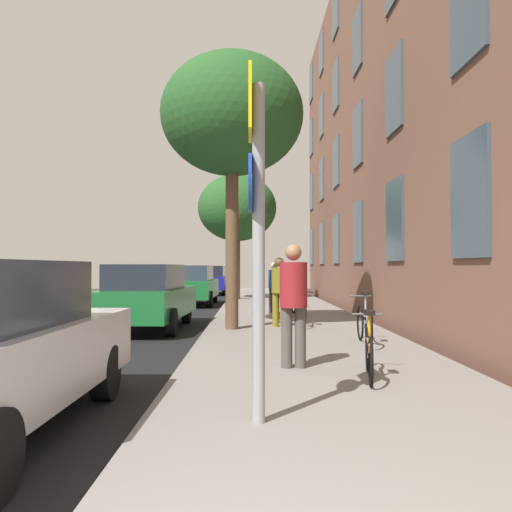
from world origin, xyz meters
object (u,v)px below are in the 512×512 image
at_px(bicycle_4, 295,297).
at_px(car_3, 211,280).
at_px(sign_post, 256,218).
at_px(tree_far, 237,208).
at_px(bicycle_1, 364,324).
at_px(bicycle_3, 291,303).
at_px(tree_near, 232,116).
at_px(bicycle_0, 369,352).
at_px(pedestrian_1, 279,287).
at_px(traffic_light, 235,240).
at_px(car_2, 192,285).
at_px(bicycle_2, 303,312).
at_px(pedestrian_2, 274,284).
at_px(car_1, 147,296).
at_px(pedestrian_0, 293,297).

xyz_separation_m(bicycle_4, car_3, (-3.86, 10.95, 0.36)).
relative_size(sign_post, car_3, 0.77).
distance_m(tree_far, bicycle_1, 14.62).
bearing_deg(bicycle_3, tree_near, -115.16).
height_order(tree_far, car_3, tree_far).
xyz_separation_m(bicycle_0, pedestrian_1, (-0.84, 5.93, 0.61)).
xyz_separation_m(traffic_light, bicycle_4, (2.33, -6.02, -2.36)).
bearing_deg(car_3, sign_post, -84.72).
bearing_deg(traffic_light, car_3, 107.21).
xyz_separation_m(tree_near, pedestrian_1, (1.13, 0.47, -4.05)).
height_order(pedestrian_1, car_2, pedestrian_1).
relative_size(bicycle_0, bicycle_2, 0.94).
bearing_deg(bicycle_4, sign_post, -96.41).
bearing_deg(bicycle_0, sign_post, -128.12).
xyz_separation_m(pedestrian_2, car_3, (-2.98, 13.44, -0.19)).
bearing_deg(bicycle_2, pedestrian_2, 99.07).
bearing_deg(bicycle_0, tree_near, 109.91).
height_order(bicycle_2, car_1, car_1).
relative_size(car_2, car_3, 1.02).
bearing_deg(bicycle_1, car_3, 102.39).
distance_m(bicycle_0, bicycle_4, 12.00).
height_order(pedestrian_0, car_1, pedestrian_0).
xyz_separation_m(bicycle_2, car_3, (-3.54, 16.95, 0.37)).
bearing_deg(bicycle_2, sign_post, -98.96).
height_order(bicycle_1, car_3, car_3).
relative_size(bicycle_4, pedestrian_2, 1.05).
height_order(sign_post, pedestrian_0, sign_post).
bearing_deg(car_3, bicycle_1, -77.61).
bearing_deg(car_2, bicycle_4, -33.18).
bearing_deg(bicycle_4, pedestrian_0, -95.03).
bearing_deg(traffic_light, bicycle_3, -77.81).
height_order(bicycle_4, pedestrian_2, pedestrian_2).
distance_m(bicycle_3, car_2, 6.69).
height_order(tree_near, bicycle_1, tree_near).
xyz_separation_m(bicycle_4, car_1, (-4.19, -5.72, 0.36)).
bearing_deg(bicycle_1, pedestrian_2, 102.15).
xyz_separation_m(traffic_light, bicycle_0, (2.26, -18.02, -2.37)).
height_order(sign_post, tree_far, tree_far).
distance_m(sign_post, pedestrian_0, 2.85).
bearing_deg(car_1, car_3, 88.85).
bearing_deg(pedestrian_1, tree_far, 96.79).
bearing_deg(traffic_light, pedestrian_2, -80.30).
bearing_deg(bicycle_4, bicycle_3, -97.30).
height_order(tree_near, car_3, tree_near).
height_order(tree_near, pedestrian_1, tree_near).
relative_size(bicycle_1, car_3, 0.40).
distance_m(bicycle_2, pedestrian_0, 5.34).
bearing_deg(car_2, car_1, -91.32).
distance_m(bicycle_4, pedestrian_2, 2.70).
distance_m(sign_post, pedestrian_1, 7.91).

